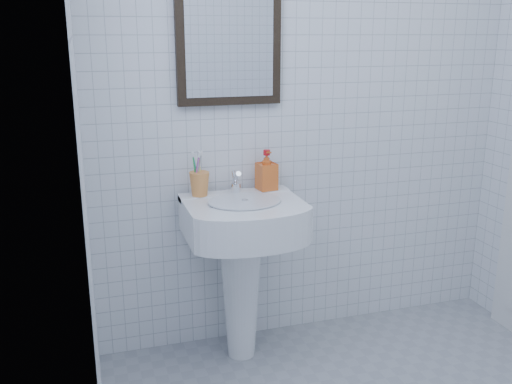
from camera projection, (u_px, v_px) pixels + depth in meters
name	position (u px, v px, depth m)	size (l,w,h in m)	color
wall_back	(308.00, 99.00, 2.85)	(2.20, 0.02, 2.50)	white
wall_left	(83.00, 164.00, 1.44)	(0.02, 2.40, 2.50)	white
washbasin	(242.00, 252.00, 2.72)	(0.54, 0.40, 0.83)	white
faucet	(236.00, 184.00, 2.73)	(0.05, 0.10, 0.12)	silver
toothbrush_cup	(199.00, 184.00, 2.69)	(0.10, 0.10, 0.11)	#EA8F41
soap_dispenser	(267.00, 170.00, 2.78)	(0.09, 0.09, 0.20)	#E24716
wall_mirror	(229.00, 38.00, 2.64)	(0.50, 0.04, 0.62)	black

